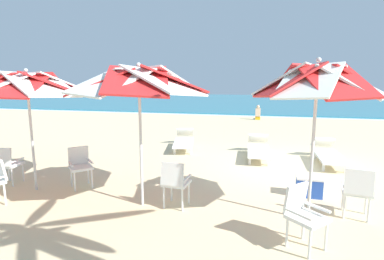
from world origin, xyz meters
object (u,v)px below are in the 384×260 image
(plastic_chair_4, at_px, (7,163))
(cooler_box, at_px, (309,186))
(sun_lounger_2, at_px, (184,140))
(beachgoer_seated, at_px, (258,115))
(beach_umbrella_2, at_px, (27,85))
(sun_lounger_0, at_px, (328,153))
(beach_umbrella_1, at_px, (139,82))
(plastic_chair_1, at_px, (303,212))
(beach_umbrella_0, at_px, (317,83))
(sun_lounger_1, at_px, (259,148))
(plastic_chair_3, at_px, (80,164))
(plastic_chair_2, at_px, (175,181))
(plastic_chair_0, at_px, (357,190))

(plastic_chair_4, xyz_separation_m, cooler_box, (6.36, 1.06, -0.30))
(sun_lounger_2, xyz_separation_m, beachgoer_seated, (2.12, 9.04, 0.01))
(beach_umbrella_2, relative_size, beachgoer_seated, 2.79)
(sun_lounger_0, height_order, beachgoer_seated, beachgoer_seated)
(beach_umbrella_1, height_order, plastic_chair_4, beach_umbrella_1)
(plastic_chair_1, bearing_deg, beach_umbrella_0, 77.83)
(plastic_chair_1, relative_size, sun_lounger_1, 0.40)
(plastic_chair_3, distance_m, plastic_chair_4, 1.66)
(beach_umbrella_2, bearing_deg, plastic_chair_2, -1.15)
(plastic_chair_4, relative_size, sun_lounger_2, 0.39)
(beach_umbrella_0, height_order, beach_umbrella_1, beach_umbrella_0)
(beach_umbrella_0, xyz_separation_m, plastic_chair_4, (-6.22, 0.03, -1.74))
(plastic_chair_0, distance_m, beach_umbrella_1, 4.08)
(beach_umbrella_0, distance_m, plastic_chair_1, 1.95)
(sun_lounger_1, bearing_deg, beach_umbrella_0, -76.24)
(plastic_chair_0, distance_m, plastic_chair_1, 1.48)
(plastic_chair_1, height_order, sun_lounger_1, plastic_chair_1)
(plastic_chair_0, bearing_deg, beach_umbrella_2, -176.91)
(beach_umbrella_2, bearing_deg, plastic_chair_4, 173.51)
(plastic_chair_1, distance_m, plastic_chair_3, 4.58)
(plastic_chair_0, bearing_deg, sun_lounger_1, 115.29)
(beach_umbrella_0, height_order, sun_lounger_2, beach_umbrella_0)
(sun_lounger_2, bearing_deg, sun_lounger_0, -9.21)
(sun_lounger_0, relative_size, cooler_box, 4.31)
(sun_lounger_0, distance_m, beachgoer_seated, 10.04)
(sun_lounger_1, height_order, cooler_box, sun_lounger_1)
(plastic_chair_4, xyz_separation_m, sun_lounger_2, (2.72, 4.48, -0.22))
(cooler_box, bearing_deg, plastic_chair_1, -99.37)
(beach_umbrella_2, bearing_deg, sun_lounger_0, 31.27)
(beach_umbrella_1, bearing_deg, plastic_chair_4, 176.37)
(plastic_chair_2, relative_size, cooler_box, 1.73)
(plastic_chair_1, relative_size, sun_lounger_0, 0.40)
(cooler_box, bearing_deg, beach_umbrella_1, -157.26)
(beach_umbrella_1, distance_m, plastic_chair_4, 3.77)
(sun_lounger_0, bearing_deg, sun_lounger_1, 175.86)
(plastic_chair_4, bearing_deg, beach_umbrella_2, -6.49)
(sun_lounger_1, bearing_deg, cooler_box, -68.83)
(plastic_chair_4, xyz_separation_m, sun_lounger_0, (7.17, 3.76, -0.22))
(sun_lounger_2, bearing_deg, beach_umbrella_0, -52.18)
(plastic_chair_1, height_order, beach_umbrella_2, beach_umbrella_2)
(beach_umbrella_1, height_order, sun_lounger_0, beach_umbrella_1)
(plastic_chair_3, xyz_separation_m, beachgoer_seated, (3.22, 13.19, -0.20))
(beach_umbrella_2, bearing_deg, plastic_chair_3, 28.24)
(plastic_chair_2, bearing_deg, sun_lounger_0, 50.58)
(plastic_chair_2, xyz_separation_m, beach_umbrella_2, (-3.12, 0.06, 1.69))
(beach_umbrella_0, relative_size, cooler_box, 5.24)
(plastic_chair_4, height_order, sun_lounger_2, plastic_chair_4)
(plastic_chair_2, xyz_separation_m, plastic_chair_4, (-3.95, 0.16, 0.00))
(beach_umbrella_2, relative_size, plastic_chair_4, 2.98)
(beach_umbrella_0, xyz_separation_m, sun_lounger_1, (-0.96, 3.93, -1.95))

